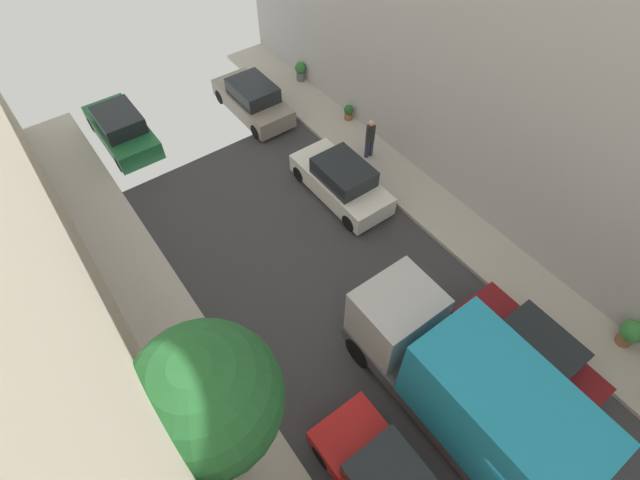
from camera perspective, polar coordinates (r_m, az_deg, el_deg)
parked_car_left_3 at (r=21.51m, az=-22.83°, el=12.25°), size 1.78×4.20×1.57m
parked_car_right_2 at (r=14.75m, az=23.84°, el=-12.31°), size 1.78×4.20×1.57m
parked_car_right_3 at (r=17.62m, az=2.60°, el=7.13°), size 1.78×4.20×1.57m
parked_car_right_4 at (r=21.73m, az=-8.11°, el=16.42°), size 1.78×4.20×1.57m
delivery_truck at (r=12.50m, az=17.44°, el=-16.99°), size 2.26×6.60×3.38m
pedestrian at (r=19.02m, az=6.07°, el=12.21°), size 0.40×0.36×1.72m
street_tree_0 at (r=9.39m, az=-13.59°, el=-18.16°), size 2.93×2.93×5.73m
potted_plant_0 at (r=23.62m, az=-2.38°, el=19.78°), size 0.51×0.51×0.90m
potted_plant_1 at (r=21.21m, az=3.46°, el=15.18°), size 0.40×0.40×0.68m
potted_plant_2 at (r=16.50m, az=33.45°, el=-9.33°), size 0.68×0.68×0.97m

